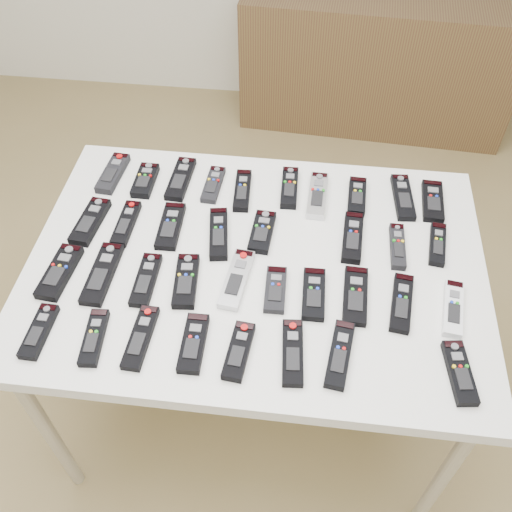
# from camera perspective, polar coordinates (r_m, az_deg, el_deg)

# --- Properties ---
(ground) EXTENTS (4.00, 4.00, 0.00)m
(ground) POSITION_cam_1_polar(r_m,az_deg,el_deg) (2.22, -0.04, -13.21)
(ground) COLOR olive
(ground) RESTS_ON ground
(table) EXTENTS (1.25, 0.88, 0.78)m
(table) POSITION_cam_1_polar(r_m,az_deg,el_deg) (1.61, 0.00, -1.83)
(table) COLOR white
(table) RESTS_ON ground
(sideboard) EXTENTS (1.44, 0.46, 0.71)m
(sideboard) POSITION_cam_1_polar(r_m,az_deg,el_deg) (3.26, 11.92, 18.16)
(sideboard) COLOR #482B1C
(sideboard) RESTS_ON ground
(remote_0) EXTENTS (0.07, 0.18, 0.02)m
(remote_0) POSITION_cam_1_polar(r_m,az_deg,el_deg) (1.86, -14.12, 8.02)
(remote_0) COLOR black
(remote_0) RESTS_ON table
(remote_1) EXTENTS (0.06, 0.14, 0.02)m
(remote_1) POSITION_cam_1_polar(r_m,az_deg,el_deg) (1.81, -11.03, 7.42)
(remote_1) COLOR black
(remote_1) RESTS_ON table
(remote_2) EXTENTS (0.06, 0.19, 0.02)m
(remote_2) POSITION_cam_1_polar(r_m,az_deg,el_deg) (1.80, -7.55, 7.65)
(remote_2) COLOR black
(remote_2) RESTS_ON table
(remote_3) EXTENTS (0.05, 0.16, 0.02)m
(remote_3) POSITION_cam_1_polar(r_m,az_deg,el_deg) (1.77, -4.30, 7.13)
(remote_3) COLOR black
(remote_3) RESTS_ON table
(remote_4) EXTENTS (0.06, 0.17, 0.02)m
(remote_4) POSITION_cam_1_polar(r_m,az_deg,el_deg) (1.75, -1.37, 6.57)
(remote_4) COLOR black
(remote_4) RESTS_ON table
(remote_5) EXTENTS (0.05, 0.17, 0.02)m
(remote_5) POSITION_cam_1_polar(r_m,az_deg,el_deg) (1.76, 3.36, 6.84)
(remote_5) COLOR black
(remote_5) RESTS_ON table
(remote_6) EXTENTS (0.06, 0.19, 0.02)m
(remote_6) POSITION_cam_1_polar(r_m,az_deg,el_deg) (1.74, 6.16, 6.03)
(remote_6) COLOR #B7B7BC
(remote_6) RESTS_ON table
(remote_7) EXTENTS (0.06, 0.15, 0.02)m
(remote_7) POSITION_cam_1_polar(r_m,az_deg,el_deg) (1.75, 10.06, 5.89)
(remote_7) COLOR black
(remote_7) RESTS_ON table
(remote_8) EXTENTS (0.07, 0.19, 0.02)m
(remote_8) POSITION_cam_1_polar(r_m,az_deg,el_deg) (1.78, 14.48, 5.71)
(remote_8) COLOR black
(remote_8) RESTS_ON table
(remote_9) EXTENTS (0.07, 0.17, 0.02)m
(remote_9) POSITION_cam_1_polar(r_m,az_deg,el_deg) (1.79, 17.25, 5.26)
(remote_9) COLOR black
(remote_9) RESTS_ON table
(remote_10) EXTENTS (0.08, 0.18, 0.02)m
(remote_10) POSITION_cam_1_polar(r_m,az_deg,el_deg) (1.72, -16.24, 3.34)
(remote_10) COLOR black
(remote_10) RESTS_ON table
(remote_11) EXTENTS (0.05, 0.17, 0.02)m
(remote_11) POSITION_cam_1_polar(r_m,az_deg,el_deg) (1.69, -12.86, 3.20)
(remote_11) COLOR black
(remote_11) RESTS_ON table
(remote_12) EXTENTS (0.06, 0.18, 0.02)m
(remote_12) POSITION_cam_1_polar(r_m,az_deg,el_deg) (1.66, -8.54, 2.98)
(remote_12) COLOR black
(remote_12) RESTS_ON table
(remote_13) EXTENTS (0.08, 0.19, 0.02)m
(remote_13) POSITION_cam_1_polar(r_m,az_deg,el_deg) (1.62, -3.76, 2.24)
(remote_13) COLOR black
(remote_13) RESTS_ON table
(remote_14) EXTENTS (0.07, 0.16, 0.02)m
(remote_14) POSITION_cam_1_polar(r_m,az_deg,el_deg) (1.62, 0.61, 2.42)
(remote_14) COLOR black
(remote_14) RESTS_ON table
(remote_15) EXTENTS (0.06, 0.18, 0.02)m
(remote_15) POSITION_cam_1_polar(r_m,az_deg,el_deg) (1.63, 9.63, 1.83)
(remote_15) COLOR black
(remote_15) RESTS_ON table
(remote_16) EXTENTS (0.04, 0.16, 0.02)m
(remote_16) POSITION_cam_1_polar(r_m,az_deg,el_deg) (1.63, 13.97, 0.94)
(remote_16) COLOR black
(remote_16) RESTS_ON table
(remote_17) EXTENTS (0.06, 0.16, 0.02)m
(remote_17) POSITION_cam_1_polar(r_m,az_deg,el_deg) (1.67, 17.69, 1.12)
(remote_17) COLOR black
(remote_17) RESTS_ON table
(remote_18) EXTENTS (0.08, 0.19, 0.02)m
(remote_18) POSITION_cam_1_polar(r_m,az_deg,el_deg) (1.61, -19.05, -1.51)
(remote_18) COLOR black
(remote_18) RESTS_ON table
(remote_19) EXTENTS (0.06, 0.21, 0.02)m
(remote_19) POSITION_cam_1_polar(r_m,az_deg,el_deg) (1.57, -15.13, -1.72)
(remote_19) COLOR black
(remote_19) RESTS_ON table
(remote_20) EXTENTS (0.05, 0.17, 0.02)m
(remote_20) POSITION_cam_1_polar(r_m,az_deg,el_deg) (1.53, -10.95, -2.35)
(remote_20) COLOR black
(remote_20) RESTS_ON table
(remote_21) EXTENTS (0.07, 0.18, 0.02)m
(remote_21) POSITION_cam_1_polar(r_m,az_deg,el_deg) (1.51, -7.01, -2.49)
(remote_21) COLOR black
(remote_21) RESTS_ON table
(remote_22) EXTENTS (0.08, 0.20, 0.02)m
(remote_22) POSITION_cam_1_polar(r_m,az_deg,el_deg) (1.51, -1.95, -2.31)
(remote_22) COLOR #B7B7BC
(remote_22) RESTS_ON table
(remote_23) EXTENTS (0.06, 0.15, 0.02)m
(remote_23) POSITION_cam_1_polar(r_m,az_deg,el_deg) (1.49, 1.95, -3.38)
(remote_23) COLOR black
(remote_23) RESTS_ON table
(remote_24) EXTENTS (0.06, 0.16, 0.02)m
(remote_24) POSITION_cam_1_polar(r_m,az_deg,el_deg) (1.48, 5.79, -3.81)
(remote_24) COLOR black
(remote_24) RESTS_ON table
(remote_25) EXTENTS (0.07, 0.18, 0.02)m
(remote_25) POSITION_cam_1_polar(r_m,az_deg,el_deg) (1.50, 9.90, -3.93)
(remote_25) COLOR black
(remote_25) RESTS_ON table
(remote_26) EXTENTS (0.07, 0.19, 0.02)m
(remote_26) POSITION_cam_1_polar(r_m,az_deg,el_deg) (1.51, 14.35, -4.57)
(remote_26) COLOR black
(remote_26) RESTS_ON table
(remote_27) EXTENTS (0.07, 0.18, 0.02)m
(remote_27) POSITION_cam_1_polar(r_m,az_deg,el_deg) (1.53, 19.11, -4.98)
(remote_27) COLOR silver
(remote_27) RESTS_ON table
(remote_28) EXTENTS (0.05, 0.16, 0.02)m
(remote_28) POSITION_cam_1_polar(r_m,az_deg,el_deg) (1.51, -20.88, -7.05)
(remote_28) COLOR black
(remote_28) RESTS_ON table
(remote_29) EXTENTS (0.06, 0.16, 0.02)m
(remote_29) POSITION_cam_1_polar(r_m,az_deg,el_deg) (1.45, -15.89, -7.84)
(remote_29) COLOR black
(remote_29) RESTS_ON table
(remote_30) EXTENTS (0.05, 0.18, 0.02)m
(remote_30) POSITION_cam_1_polar(r_m,az_deg,el_deg) (1.43, -11.47, -7.97)
(remote_30) COLOR black
(remote_30) RESTS_ON table
(remote_31) EXTENTS (0.06, 0.16, 0.02)m
(remote_31) POSITION_cam_1_polar(r_m,az_deg,el_deg) (1.40, -6.27, -8.66)
(remote_31) COLOR black
(remote_31) RESTS_ON table
(remote_32) EXTENTS (0.06, 0.16, 0.02)m
(remote_32) POSITION_cam_1_polar(r_m,az_deg,el_deg) (1.38, -1.74, -9.48)
(remote_32) COLOR black
(remote_32) RESTS_ON table
(remote_33) EXTENTS (0.06, 0.18, 0.02)m
(remote_33) POSITION_cam_1_polar(r_m,az_deg,el_deg) (1.38, 3.69, -9.60)
(remote_33) COLOR black
(remote_33) RESTS_ON table
(remote_34) EXTENTS (0.07, 0.19, 0.02)m
(remote_34) POSITION_cam_1_polar(r_m,az_deg,el_deg) (1.39, 8.37, -9.71)
(remote_34) COLOR black
(remote_34) RESTS_ON table
(remote_35) EXTENTS (0.07, 0.17, 0.02)m
(remote_35) POSITION_cam_1_polar(r_m,az_deg,el_deg) (1.43, 19.69, -10.92)
(remote_35) COLOR black
(remote_35) RESTS_ON table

